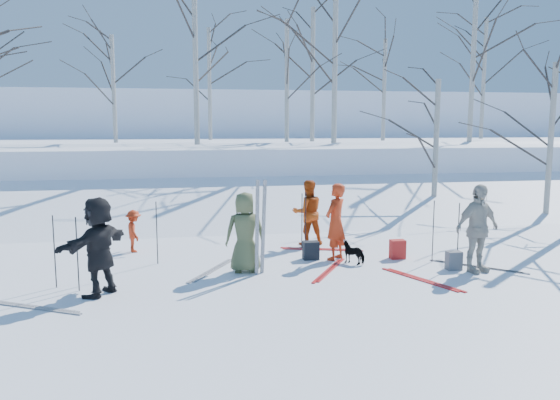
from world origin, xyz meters
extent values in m
plane|color=white|center=(0.00, 0.00, 0.00)|extent=(120.00, 120.00, 0.00)
cube|color=white|center=(0.00, 7.00, 0.15)|extent=(70.00, 9.49, 4.12)
cube|color=white|center=(0.00, 17.00, 1.00)|extent=(70.00, 18.00, 2.20)
cube|color=white|center=(0.00, 38.00, 2.00)|extent=(90.00, 30.00, 6.00)
imported|color=#4B5533|center=(-0.90, 0.48, 0.81)|extent=(0.82, 0.56, 1.62)
imported|color=red|center=(1.17, 1.14, 0.84)|extent=(0.72, 0.72, 1.68)
imported|color=#B6400E|center=(0.91, 2.71, 0.80)|extent=(0.81, 0.65, 1.60)
imported|color=red|center=(-3.24, 2.65, 0.49)|extent=(0.52, 0.71, 0.99)
imported|color=beige|center=(3.68, -0.35, 0.89)|extent=(1.12, 0.68, 1.78)
imported|color=black|center=(-3.56, -0.56, 0.86)|extent=(1.31, 1.62, 1.73)
imported|color=black|center=(1.47, 0.74, 0.24)|extent=(0.57, 0.58, 0.47)
cube|color=silver|center=(-0.69, 0.19, 0.95)|extent=(0.09, 0.16, 1.90)
cube|color=silver|center=(-0.56, 0.23, 0.95)|extent=(0.12, 0.23, 1.89)
cylinder|color=black|center=(-2.67, 1.44, 0.67)|extent=(0.02, 0.02, 1.34)
cylinder|color=black|center=(-4.42, 0.02, 0.67)|extent=(0.02, 0.02, 1.34)
cylinder|color=black|center=(3.52, 0.11, 0.67)|extent=(0.02, 0.02, 1.34)
cylinder|color=black|center=(0.66, 2.25, 0.67)|extent=(0.02, 0.02, 1.34)
cylinder|color=black|center=(0.80, 2.44, 0.67)|extent=(0.02, 0.02, 1.34)
cylinder|color=black|center=(3.17, 0.55, 0.67)|extent=(0.02, 0.02, 1.34)
cylinder|color=black|center=(-3.74, 0.23, 0.67)|extent=(0.02, 0.02, 1.34)
cylinder|color=black|center=(-3.97, -0.27, 0.67)|extent=(0.02, 0.02, 1.34)
cube|color=#AF1E1B|center=(2.55, 0.96, 0.21)|extent=(0.32, 0.22, 0.42)
cube|color=#595B61|center=(3.32, -0.12, 0.19)|extent=(0.30, 0.20, 0.38)
cube|color=black|center=(0.64, 1.23, 0.20)|extent=(0.34, 0.24, 0.40)
camera|label=1|loc=(-2.11, -10.18, 2.96)|focal=35.00mm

